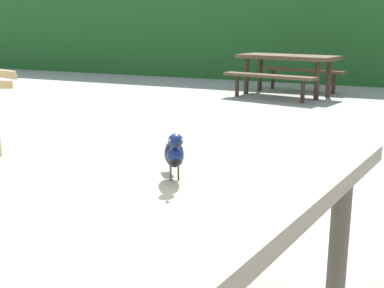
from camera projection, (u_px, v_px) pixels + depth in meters
hedge_wall at (378, 31)px, 10.84m from camera, size 28.00×1.61×2.30m
picnic_table_foreground at (213, 229)px, 1.81m from camera, size 1.90×1.93×0.74m
bird_grackle at (174, 153)px, 1.75m from camera, size 0.18×0.25×0.18m
picnic_table_mid_left at (287, 65)px, 9.06m from camera, size 2.00×1.98×0.74m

